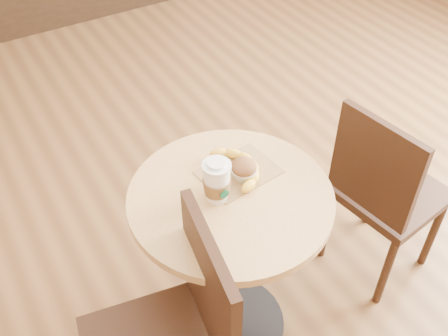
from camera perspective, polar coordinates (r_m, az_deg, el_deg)
name	(u,v)px	position (r m, az deg, el deg)	size (l,w,h in m)	color
cafe_table	(230,244)	(1.79, 0.66, -8.32)	(0.64, 0.64, 0.75)	black
chair_right	(383,191)	(2.11, 16.95, -2.42)	(0.42, 0.42, 0.85)	#321D11
kraft_bag	(239,172)	(1.68, 1.60, -0.43)	(0.24, 0.18, 0.00)	olive
coffee_cup	(217,182)	(1.55, -0.80, -1.57)	(0.09, 0.09, 0.15)	white
muffin	(244,169)	(1.63, 2.18, -0.16)	(0.08, 0.08, 0.07)	silver
banana	(241,166)	(1.68, 1.89, 0.26)	(0.12, 0.24, 0.03)	yellow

